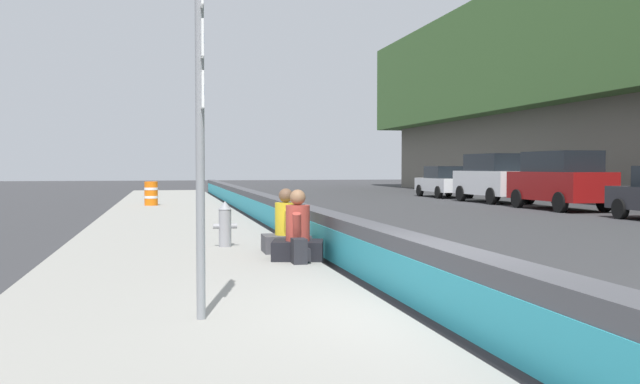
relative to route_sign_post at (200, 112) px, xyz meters
name	(u,v)px	position (x,y,z in m)	size (l,w,h in m)	color
ground_plane	(446,325)	(-0.23, -2.55, -2.23)	(160.00, 160.00, 0.00)	#353538
sidewalk_strip	(192,332)	(-0.23, 0.10, -2.16)	(80.00, 4.40, 0.14)	gray
jersey_barrier	(446,286)	(-0.23, -2.54, -1.81)	(76.00, 0.45, 0.85)	#47474C
route_sign_post	(200,112)	(0.00, 0.00, 0.00)	(0.44, 0.09, 3.60)	gray
fire_hydrant	(225,223)	(6.40, -0.78, -1.65)	(0.26, 0.46, 0.88)	gray
seated_person_foreground	(298,238)	(4.27, -1.80, -1.73)	(0.89, 0.98, 1.16)	black
seated_person_middle	(286,232)	(5.32, -1.78, -1.73)	(0.74, 0.83, 1.15)	#424247
backpack	(300,251)	(3.78, -1.74, -1.90)	(0.32, 0.28, 0.40)	#232328
construction_barrel	(151,193)	(21.47, 0.87, -1.61)	(0.54, 0.54, 0.95)	orange
parked_car_fourth	(560,179)	(17.41, -14.66, -1.05)	(4.83, 2.12, 2.28)	maroon
parked_car_midline	(494,177)	(22.94, -14.65, -1.05)	(4.85, 2.17, 2.28)	silver
parked_car_far	(444,182)	(28.82, -14.61, -1.37)	(4.52, 2.00, 1.71)	silver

